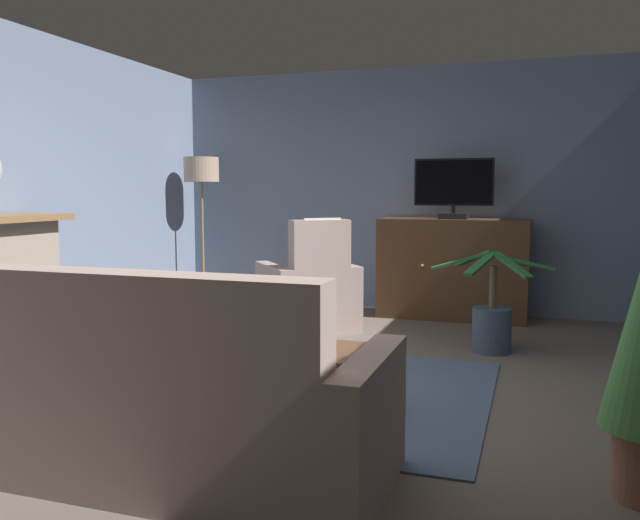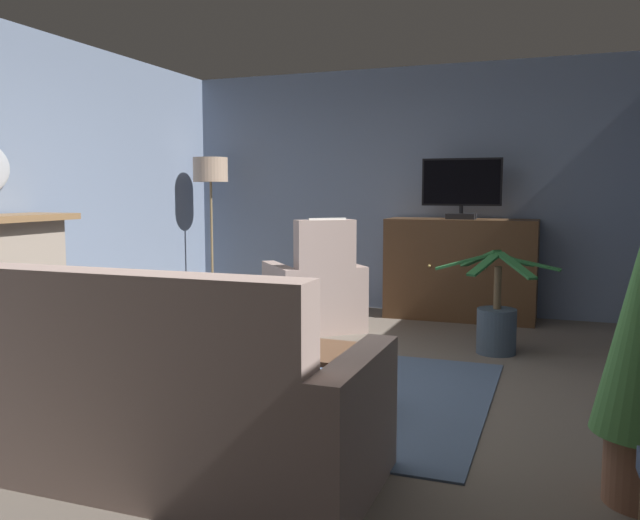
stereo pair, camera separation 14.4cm
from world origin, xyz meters
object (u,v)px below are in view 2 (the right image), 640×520
at_px(cat, 148,372).
at_px(tv_remote, 290,341).
at_px(sofa_floral, 162,407).
at_px(armchair_near_window, 315,295).
at_px(floor_lamp, 211,182).
at_px(tv_cabinet, 460,271).
at_px(coffee_table, 284,352).
at_px(potted_plant_small_fern_corner, 496,323).
at_px(television, 462,187).

bearing_deg(cat, tv_remote, -1.65).
distance_m(sofa_floral, armchair_near_window, 3.42).
distance_m(armchair_near_window, floor_lamp, 2.14).
height_order(sofa_floral, armchair_near_window, armchair_near_window).
bearing_deg(floor_lamp, tv_cabinet, 3.38).
distance_m(coffee_table, potted_plant_small_fern_corner, 2.19).
height_order(tv_remote, potted_plant_small_fern_corner, potted_plant_small_fern_corner).
xyz_separation_m(armchair_near_window, floor_lamp, (-1.62, 0.83, 1.12)).
bearing_deg(potted_plant_small_fern_corner, tv_remote, -121.40).
xyz_separation_m(television, potted_plant_small_fern_corner, (0.51, -1.35, -1.14)).
bearing_deg(cat, sofa_floral, -52.05).
height_order(television, floor_lamp, floor_lamp).
xyz_separation_m(coffee_table, tv_remote, (0.01, 0.08, 0.05)).
bearing_deg(potted_plant_small_fern_corner, coffee_table, -120.61).
xyz_separation_m(tv_cabinet, potted_plant_small_fern_corner, (0.51, -1.41, -0.25)).
relative_size(coffee_table, armchair_near_window, 0.88).
distance_m(television, potted_plant_small_fern_corner, 1.84).
bearing_deg(tv_cabinet, cat, -118.04).
bearing_deg(potted_plant_small_fern_corner, television, 110.47).
distance_m(tv_cabinet, coffee_table, 3.35).
distance_m(television, cat, 3.79).
bearing_deg(armchair_near_window, television, 36.83).
xyz_separation_m(tv_remote, sofa_floral, (-0.16, -1.17, -0.08)).
bearing_deg(television, tv_remote, -100.75).
distance_m(cat, floor_lamp, 3.52).
height_order(television, armchair_near_window, television).
height_order(tv_cabinet, television, television).
height_order(sofa_floral, floor_lamp, floor_lamp).
bearing_deg(television, sofa_floral, -100.00).
height_order(television, coffee_table, television).
bearing_deg(tv_cabinet, armchair_near_window, -141.67).
bearing_deg(tv_remote, cat, 106.90).
xyz_separation_m(tv_cabinet, television, (-0.00, -0.05, 0.89)).
bearing_deg(tv_remote, sofa_floral, -169.40).
distance_m(television, sofa_floral, 4.52).
height_order(tv_cabinet, potted_plant_small_fern_corner, tv_cabinet).
height_order(tv_cabinet, sofa_floral, tv_cabinet).
relative_size(tv_cabinet, television, 1.89).
relative_size(coffee_table, tv_remote, 6.24).
bearing_deg(tv_cabinet, television, -90.00).
relative_size(tv_cabinet, floor_lamp, 0.89).
relative_size(potted_plant_small_fern_corner, floor_lamp, 0.58).
xyz_separation_m(tv_cabinet, sofa_floral, (-0.76, -4.38, -0.17)).
relative_size(tv_cabinet, cat, 2.18).
bearing_deg(floor_lamp, cat, -68.32).
distance_m(coffee_table, cat, 1.12).
distance_m(sofa_floral, potted_plant_small_fern_corner, 3.24).
bearing_deg(potted_plant_small_fern_corner, sofa_floral, -113.08).
bearing_deg(tv_remote, television, 7.79).
relative_size(coffee_table, cat, 1.49).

